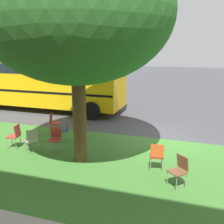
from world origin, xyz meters
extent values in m
plane|color=#424247|center=(0.00, 0.00, 0.00)|extent=(80.00, 80.00, 0.00)
cube|color=#3D752D|center=(0.00, 3.20, 0.00)|extent=(48.00, 6.00, 0.01)
cylinder|color=brown|center=(2.38, 3.11, 1.66)|extent=(0.44, 0.44, 3.31)
ellipsoid|color=#2D6B28|center=(2.38, 3.11, 4.70)|extent=(5.79, 5.79, 4.28)
cube|color=#B7332D|center=(4.62, 0.87, 0.44)|extent=(0.50, 0.52, 0.04)
cube|color=#B7332D|center=(4.79, 0.92, 0.68)|extent=(0.19, 0.41, 0.40)
cylinder|color=gray|center=(4.40, 0.99, 0.21)|extent=(0.02, 0.02, 0.42)
cylinder|color=gray|center=(4.50, 0.64, 0.21)|extent=(0.02, 0.02, 0.42)
cylinder|color=gray|center=(4.73, 1.09, 0.21)|extent=(0.02, 0.02, 0.42)
cylinder|color=gray|center=(4.83, 0.74, 0.21)|extent=(0.02, 0.02, 0.42)
cube|color=#B7332D|center=(3.60, 2.71, 0.44)|extent=(0.48, 0.46, 0.04)
cube|color=#B7332D|center=(3.62, 2.53, 0.68)|extent=(0.41, 0.15, 0.40)
cylinder|color=gray|center=(3.75, 2.90, 0.21)|extent=(0.02, 0.02, 0.42)
cylinder|color=gray|center=(3.39, 2.85, 0.21)|extent=(0.02, 0.02, 0.42)
cylinder|color=gray|center=(3.80, 2.57, 0.21)|extent=(0.02, 0.02, 0.42)
cylinder|color=gray|center=(3.45, 2.51, 0.21)|extent=(0.02, 0.02, 0.42)
cube|color=#C64C1E|center=(-0.13, 2.99, 0.44)|extent=(0.49, 0.48, 0.04)
cube|color=#C64C1E|center=(-0.16, 3.16, 0.68)|extent=(0.41, 0.16, 0.40)
cylinder|color=gray|center=(-0.27, 2.79, 0.21)|extent=(0.02, 0.02, 0.42)
cylinder|color=gray|center=(0.08, 2.86, 0.21)|extent=(0.02, 0.02, 0.42)
cylinder|color=gray|center=(-0.34, 3.12, 0.21)|extent=(0.02, 0.02, 0.42)
cylinder|color=gray|center=(0.01, 3.19, 0.21)|extent=(0.02, 0.02, 0.42)
cube|color=#ADA393|center=(4.37, 3.01, 0.44)|extent=(0.57, 0.57, 0.04)
cube|color=#ADA393|center=(4.23, 3.11, 0.68)|extent=(0.30, 0.38, 0.40)
cylinder|color=gray|center=(4.41, 2.77, 0.21)|extent=(0.02, 0.02, 0.42)
cylinder|color=gray|center=(4.62, 3.06, 0.21)|extent=(0.02, 0.02, 0.42)
cylinder|color=gray|center=(4.13, 2.96, 0.21)|extent=(0.02, 0.02, 0.42)
cylinder|color=gray|center=(4.34, 3.26, 0.21)|extent=(0.02, 0.02, 0.42)
cube|color=#335184|center=(3.87, 1.64, 0.44)|extent=(0.57, 0.57, 0.04)
cube|color=#335184|center=(3.72, 1.54, 0.68)|extent=(0.29, 0.38, 0.40)
cylinder|color=gray|center=(4.11, 1.59, 0.21)|extent=(0.02, 0.02, 0.42)
cylinder|color=gray|center=(3.91, 1.89, 0.21)|extent=(0.02, 0.02, 0.42)
cylinder|color=gray|center=(3.83, 1.40, 0.21)|extent=(0.02, 0.02, 0.42)
cylinder|color=gray|center=(3.63, 1.70, 0.21)|extent=(0.02, 0.02, 0.42)
cube|color=#B7332D|center=(5.26, 2.85, 0.44)|extent=(0.47, 0.49, 0.04)
cube|color=#B7332D|center=(5.08, 2.82, 0.68)|extent=(0.16, 0.41, 0.40)
cylinder|color=gray|center=(5.46, 2.70, 0.21)|extent=(0.02, 0.02, 0.42)
cylinder|color=gray|center=(5.39, 3.06, 0.21)|extent=(0.02, 0.02, 0.42)
cylinder|color=gray|center=(5.13, 2.64, 0.21)|extent=(0.02, 0.02, 0.42)
cylinder|color=gray|center=(5.06, 2.99, 0.21)|extent=(0.02, 0.02, 0.42)
cube|color=brown|center=(-0.81, 3.87, 0.44)|extent=(0.58, 0.58, 0.04)
cube|color=brown|center=(-0.94, 3.74, 0.68)|extent=(0.35, 0.33, 0.40)
cylinder|color=gray|center=(-0.57, 3.88, 0.21)|extent=(0.02, 0.02, 0.42)
cylinder|color=gray|center=(-0.83, 4.12, 0.21)|extent=(0.02, 0.02, 0.42)
cylinder|color=gray|center=(-0.80, 3.63, 0.21)|extent=(0.02, 0.02, 0.42)
cylinder|color=gray|center=(-1.06, 3.87, 0.21)|extent=(0.02, 0.02, 0.42)
cube|color=yellow|center=(7.94, -2.88, 1.63)|extent=(10.40, 2.44, 2.50)
cube|color=black|center=(7.94, -2.88, 1.28)|extent=(10.30, 2.46, 0.12)
cube|color=black|center=(7.94, -2.88, 2.53)|extent=(10.30, 2.46, 0.56)
cylinder|color=black|center=(3.94, -1.62, 0.48)|extent=(0.96, 0.28, 0.96)
cylinder|color=black|center=(3.94, -4.14, 0.48)|extent=(0.96, 0.28, 0.96)
camera|label=1|loc=(-1.13, 10.50, 3.72)|focal=41.78mm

